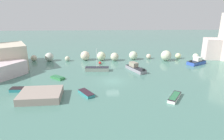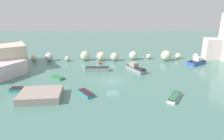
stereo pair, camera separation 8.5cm
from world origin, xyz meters
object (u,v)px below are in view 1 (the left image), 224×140
Objects in this scene: stone_dock at (41,95)px; moored_boat_1 at (196,62)px; channel_buoy at (100,63)px; moored_boat_2 at (58,78)px; moored_boat_4 at (175,97)px; moored_boat_6 at (21,89)px; moored_boat_0 at (135,68)px; moored_boat_5 at (86,93)px; moored_boat_3 at (97,69)px.

stone_dock is 1.24× the size of moored_boat_1.
channel_buoy is 13.00m from moored_boat_2.
moored_boat_4 is 1.18× the size of moored_boat_6.
moored_boat_2 is (-32.39, -9.13, -0.38)m from moored_boat_1.
moored_boat_5 is at bearing 114.02° from moored_boat_0.
moored_boat_3 is 12.61m from moored_boat_5.
moored_boat_1 is at bearing -2.03° from channel_buoy.
moored_boat_4 is at bearing 47.91° from moored_boat_5.
channel_buoy is 20.73m from moored_boat_6.
moored_boat_1 is 25.02m from moored_boat_3.
moored_boat_6 is (-13.33, -15.88, -0.06)m from channel_buoy.
moored_boat_0 is at bearing -33.61° from channel_buoy.
moored_boat_4 is (12.20, -19.86, -0.06)m from channel_buoy.
channel_buoy is 0.19× the size of moored_boat_5.
moored_boat_5 reaches higher than moored_boat_2.
moored_boat_2 is (0.70, 8.91, -0.34)m from stone_dock.
moored_boat_4 is (-11.87, -19.00, -0.32)m from moored_boat_1.
moored_boat_2 is 22.77m from moored_boat_4.
moored_boat_6 is at bearing -93.19° from moored_boat_2.
moored_boat_2 is 10.10m from moored_boat_5.
moored_boat_3 is (-0.55, -5.28, 0.10)m from channel_buoy.
moored_boat_5 is at bearing -96.22° from channel_buoy.
moored_boat_1 is 0.97× the size of moored_boat_3.
moored_boat_4 is at bearing 168.70° from moored_boat_0.
moored_boat_4 is at bearing -7.68° from moored_boat_6.
moored_boat_3 is at bearing 73.93° from moored_boat_4.
channel_buoy is 0.13× the size of moored_boat_1.
moored_boat_3 reaches higher than moored_boat_1.
moored_boat_5 is (-1.94, -17.81, -0.09)m from channel_buoy.
channel_buoy reaches higher than moored_boat_2.
channel_buoy reaches higher than moored_boat_6.
channel_buoy is at bearing 139.92° from moored_boat_5.
moored_boat_0 is 1.12× the size of moored_boat_3.
moored_boat_3 is 1.48× the size of moored_boat_5.
stone_dock reaches higher than channel_buoy.
moored_boat_1 reaches higher than moored_boat_4.
moored_boat_2 is 0.89× the size of moored_boat_6.
moored_boat_1 reaches higher than moored_boat_6.
moored_boat_3 is at bearing -95.99° from channel_buoy.
moored_boat_4 is at bearing -2.59° from stone_dock.
stone_dock is at bearing -119.81° from moored_boat_3.
moored_boat_1 is 1.44× the size of moored_boat_5.
stone_dock is at bearing 178.57° from moored_boat_1.
moored_boat_5 is (-26.01, -16.96, -0.35)m from moored_boat_1.
channel_buoy is at bearing 64.30° from moored_boat_4.
moored_boat_1 is 1.46× the size of moored_boat_6.
moored_boat_3 is at bearing 160.17° from moored_boat_1.
moored_boat_5 is at bearing -13.63° from moored_boat_2.
stone_dock reaches higher than moored_boat_2.
stone_dock is 1.81× the size of moored_boat_6.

